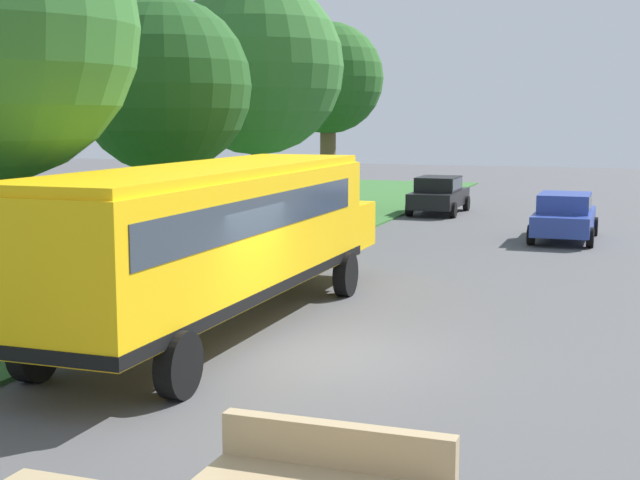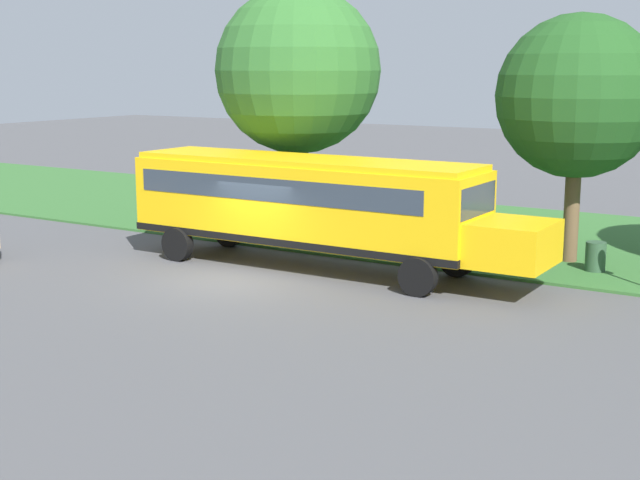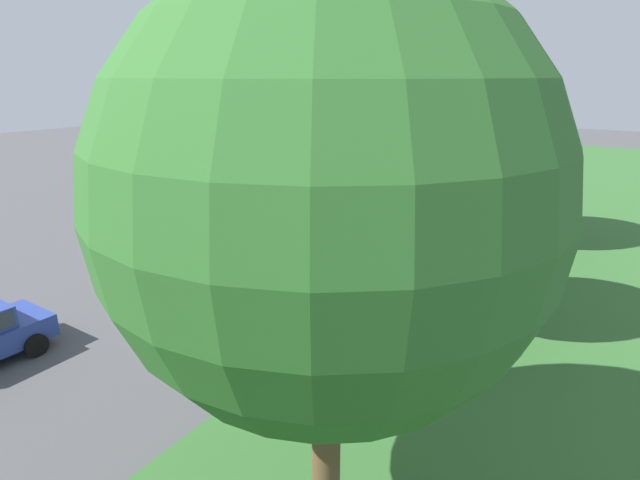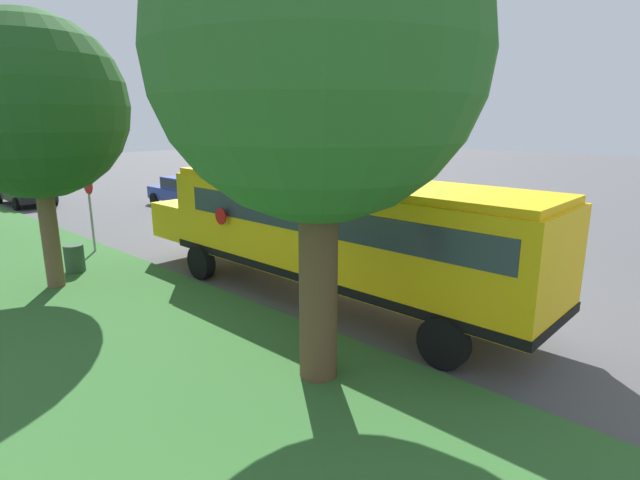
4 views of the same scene
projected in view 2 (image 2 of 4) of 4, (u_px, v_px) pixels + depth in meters
The scene contains 6 objects.
ground_plane at pixel (230, 280), 24.07m from camera, with size 120.00×120.00×0.00m, color #4C4C4F.
grass_verge at pixel (398, 224), 32.41m from camera, with size 12.00×80.00×0.08m, color #33662D.
school_bus at pixel (313, 202), 25.15m from camera, with size 2.85×12.42×3.16m.
oak_tree_beside_bus at pixel (294, 70), 28.43m from camera, with size 5.31×5.31×8.22m.
oak_tree_roadside_mid at pixel (575, 98), 25.37m from camera, with size 4.66×4.66×7.19m.
trash_bin at pixel (595, 258), 24.79m from camera, with size 0.56×0.56×0.90m, color #2D4C33.
Camera 2 is at (18.62, 14.39, 5.71)m, focal length 50.00 mm.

